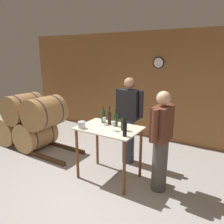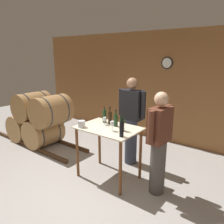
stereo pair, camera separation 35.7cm
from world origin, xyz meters
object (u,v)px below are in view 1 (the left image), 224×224
wine_bottle_far_right (125,129)px  ice_bucket (82,125)px  wine_bottle_right (123,124)px  person_host (129,119)px  wine_bottle_center (116,120)px  person_visitor_with_scarf (161,140)px  wine_glass_near_left (104,120)px  wine_bottle_left (109,118)px  wine_bottle_far_left (103,116)px  wine_glass_near_center (114,124)px

wine_bottle_far_right → ice_bucket: size_ratio=2.44×
wine_bottle_right → person_host: size_ratio=0.17×
wine_bottle_center → person_visitor_with_scarf: size_ratio=0.18×
wine_bottle_right → ice_bucket: size_ratio=2.40×
wine_glass_near_left → ice_bucket: (-0.23, -0.34, -0.04)m
wine_bottle_center → wine_bottle_left: bearing=171.5°
wine_bottle_far_left → person_visitor_with_scarf: (1.11, -0.06, -0.20)m
wine_bottle_far_left → ice_bucket: 0.47m
wine_glass_near_left → ice_bucket: wine_glass_near_left is taller
wine_bottle_left → wine_bottle_far_right: 0.62m
wine_bottle_far_left → wine_bottle_far_right: (0.65, -0.40, 0.00)m
wine_glass_near_center → person_visitor_with_scarf: size_ratio=0.10×
wine_glass_near_center → person_visitor_with_scarf: (0.73, 0.21, -0.20)m
wine_bottle_far_left → wine_glass_near_center: size_ratio=1.88×
wine_bottle_left → wine_bottle_center: (0.14, -0.02, -0.01)m
wine_bottle_far_right → person_host: size_ratio=0.17×
ice_bucket → person_visitor_with_scarf: 1.32m
wine_bottle_far_left → wine_glass_near_left: 0.14m
wine_glass_near_left → person_host: (0.16, 0.63, -0.12)m
wine_glass_near_center → person_host: (-0.13, 0.80, -0.14)m
wine_bottle_far_left → wine_bottle_far_right: size_ratio=0.98×
wine_bottle_right → wine_bottle_left: bearing=158.1°
wine_bottle_center → ice_bucket: (-0.43, -0.39, -0.05)m
wine_glass_near_left → wine_bottle_right: bearing=-9.1°
wine_glass_near_left → wine_glass_near_center: bearing=-30.0°
wine_bottle_far_right → ice_bucket: bearing=-176.7°
wine_glass_near_left → wine_glass_near_center: 0.34m
wine_bottle_left → person_host: person_host is taller
wine_glass_near_center → person_host: 0.82m
wine_bottle_far_right → wine_bottle_right: bearing=123.2°
wine_bottle_left → person_host: size_ratio=0.19×
wine_bottle_far_left → wine_bottle_left: 0.15m
wine_bottle_far_left → person_visitor_with_scarf: bearing=-3.3°
wine_bottle_far_left → person_visitor_with_scarf: 1.13m
wine_bottle_left → wine_glass_near_center: size_ratio=2.04×
ice_bucket → wine_bottle_center: bearing=42.4°
ice_bucket → person_visitor_with_scarf: bearing=16.9°
ice_bucket → wine_bottle_right: bearing=22.8°
wine_bottle_far_left → wine_glass_near_left: size_ratio=2.13×
wine_glass_near_center → wine_bottle_right: bearing=39.6°
wine_bottle_right → person_visitor_with_scarf: (0.61, 0.11, -0.19)m
wine_bottle_left → wine_bottle_right: (0.36, -0.14, -0.02)m
wine_bottle_center → person_visitor_with_scarf: 0.84m
wine_bottle_far_left → person_visitor_with_scarf: size_ratio=0.18×
wine_bottle_center → wine_bottle_right: same height
wine_bottle_right → wine_glass_near_left: bearing=170.9°
wine_bottle_center → wine_bottle_right: size_ratio=1.00×
wine_bottle_center → wine_glass_near_left: wine_bottle_center is taller
wine_bottle_far_left → person_host: bearing=64.6°
ice_bucket → wine_glass_near_left: bearing=55.6°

